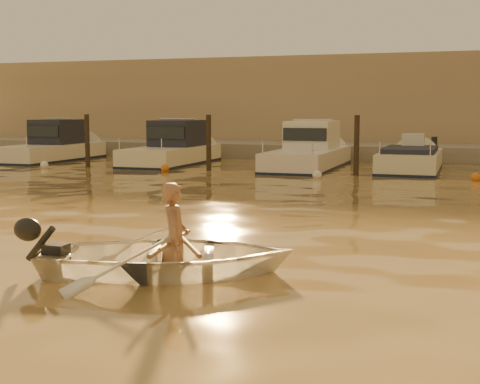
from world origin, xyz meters
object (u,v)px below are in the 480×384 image
at_px(dinghy, 168,256).
at_px(moored_boat_0, 51,146).
at_px(moored_boat_1, 171,148).
at_px(moored_boat_3, 410,165).
at_px(moored_boat_2, 308,151).
at_px(person, 175,239).
at_px(waterfront_building, 402,105).

xyz_separation_m(dinghy, moored_boat_0, (-13.24, 16.55, 0.39)).
bearing_deg(moored_boat_1, moored_boat_0, 180.00).
bearing_deg(moored_boat_3, moored_boat_2, 180.00).
height_order(dinghy, moored_boat_0, moored_boat_0).
distance_m(person, moored_boat_1, 18.20).
xyz_separation_m(moored_boat_3, waterfront_building, (-1.39, 11.00, 2.17)).
xyz_separation_m(moored_boat_2, moored_boat_3, (3.74, 0.00, -0.40)).
distance_m(moored_boat_1, moored_boat_2, 5.63).
relative_size(moored_boat_2, moored_boat_3, 1.24).
height_order(dinghy, moored_boat_3, moored_boat_3).
bearing_deg(dinghy, moored_boat_0, 18.23).
xyz_separation_m(moored_boat_0, waterfront_building, (13.67, 11.00, 1.77)).
xyz_separation_m(person, moored_boat_3, (1.72, 16.51, -0.24)).
height_order(dinghy, waterfront_building, waterfront_building).
distance_m(dinghy, waterfront_building, 27.63).
height_order(dinghy, moored_boat_1, moored_boat_1).
height_order(person, waterfront_building, waterfront_building).
bearing_deg(moored_boat_0, waterfront_building, 38.83).
relative_size(moored_boat_0, waterfront_building, 0.14).
height_order(moored_boat_0, waterfront_building, waterfront_building).
bearing_deg(person, moored_boat_3, -26.39).
height_order(moored_boat_1, waterfront_building, waterfront_building).
bearing_deg(dinghy, moored_boat_2, -13.79).
xyz_separation_m(person, moored_boat_0, (-13.33, 16.51, 0.16)).
relative_size(dinghy, moored_boat_0, 0.52).
distance_m(moored_boat_2, moored_boat_3, 3.76).
bearing_deg(moored_boat_1, dinghy, -65.45).
bearing_deg(moored_boat_2, waterfront_building, 77.92).
bearing_deg(moored_boat_0, moored_boat_1, 0.00).
bearing_deg(moored_boat_0, moored_boat_2, 0.00).
bearing_deg(moored_boat_0, person, -51.07).
distance_m(person, waterfront_building, 27.58).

